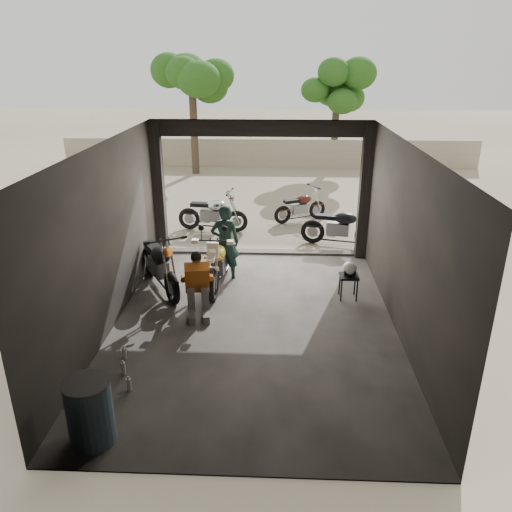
# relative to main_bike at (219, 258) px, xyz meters

# --- Properties ---
(ground) EXTENTS (80.00, 80.00, 0.00)m
(ground) POSITION_rel_main_bike_xyz_m (0.81, -1.63, -0.62)
(ground) COLOR #7A6D56
(ground) RESTS_ON ground
(garage) EXTENTS (7.00, 7.13, 3.20)m
(garage) POSITION_rel_main_bike_xyz_m (0.81, -1.08, 0.66)
(garage) COLOR #2D2B28
(garage) RESTS_ON ground
(boundary_wall) EXTENTS (18.00, 0.30, 1.20)m
(boundary_wall) POSITION_rel_main_bike_xyz_m (0.81, 12.37, -0.02)
(boundary_wall) COLOR gray
(boundary_wall) RESTS_ON ground
(tree_left) EXTENTS (2.20, 2.20, 5.60)m
(tree_left) POSITION_rel_main_bike_xyz_m (-2.19, 10.87, 3.36)
(tree_left) COLOR #382B1E
(tree_left) RESTS_ON ground
(tree_right) EXTENTS (2.20, 2.20, 5.00)m
(tree_right) POSITION_rel_main_bike_xyz_m (3.61, 12.37, 2.94)
(tree_right) COLOR #382B1E
(tree_right) RESTS_ON ground
(main_bike) EXTENTS (0.87, 1.90, 1.24)m
(main_bike) POSITION_rel_main_bike_xyz_m (0.00, 0.00, 0.00)
(main_bike) COLOR beige
(main_bike) RESTS_ON ground
(left_bike) EXTENTS (1.63, 2.03, 1.28)m
(left_bike) POSITION_rel_main_bike_xyz_m (-1.19, -0.21, 0.02)
(left_bike) COLOR black
(left_bike) RESTS_ON ground
(outside_bike_a) EXTENTS (1.78, 0.92, 1.15)m
(outside_bike_a) POSITION_rel_main_bike_xyz_m (-0.58, 3.58, -0.05)
(outside_bike_a) COLOR black
(outside_bike_a) RESTS_ON ground
(outside_bike_b) EXTENTS (1.60, 1.27, 1.01)m
(outside_bike_b) POSITION_rel_main_bike_xyz_m (1.87, 4.56, -0.12)
(outside_bike_b) COLOR #42180F
(outside_bike_b) RESTS_ON ground
(outside_bike_c) EXTENTS (1.84, 1.08, 1.17)m
(outside_bike_c) POSITION_rel_main_bike_xyz_m (2.78, 2.53, -0.04)
(outside_bike_c) COLOR black
(outside_bike_c) RESTS_ON ground
(rider) EXTENTS (0.65, 0.46, 1.66)m
(rider) POSITION_rel_main_bike_xyz_m (0.10, 0.39, 0.21)
(rider) COLOR black
(rider) RESTS_ON ground
(mechanic) EXTENTS (0.73, 0.90, 1.17)m
(mechanic) POSITION_rel_main_bike_xyz_m (-0.23, -1.32, -0.04)
(mechanic) COLOR #AC5617
(mechanic) RESTS_ON ground
(stool) EXTENTS (0.36, 0.36, 0.51)m
(stool) POSITION_rel_main_bike_xyz_m (2.62, -0.49, -0.19)
(stool) COLOR black
(stool) RESTS_ON ground
(helmet) EXTENTS (0.35, 0.36, 0.27)m
(helmet) POSITION_rel_main_bike_xyz_m (2.62, -0.45, 0.02)
(helmet) COLOR white
(helmet) RESTS_ON stool
(oil_drum) EXTENTS (0.59, 0.59, 0.87)m
(oil_drum) POSITION_rel_main_bike_xyz_m (-1.06, -4.63, -0.18)
(oil_drum) COLOR #40596C
(oil_drum) RESTS_ON ground
(sign_post) EXTENTS (0.80, 0.08, 2.39)m
(sign_post) POSITION_rel_main_bike_xyz_m (3.96, 2.78, 0.99)
(sign_post) COLOR black
(sign_post) RESTS_ON ground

